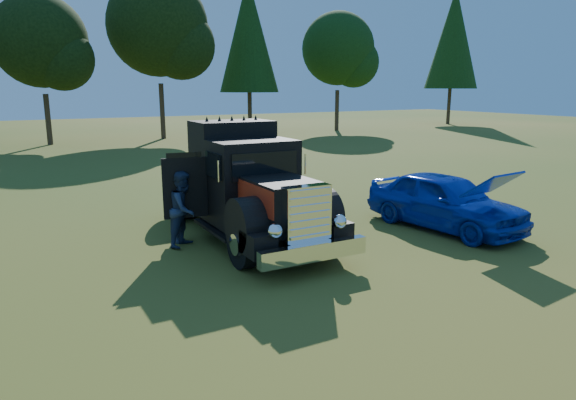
{
  "coord_description": "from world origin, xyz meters",
  "views": [
    {
      "loc": [
        -6.67,
        -9.24,
        3.88
      ],
      "look_at": [
        -0.57,
        1.84,
        1.08
      ],
      "focal_mm": 32.0,
      "sensor_mm": 36.0,
      "label": 1
    }
  ],
  "objects_px": {
    "hotrod_coupe": "(445,201)",
    "spectator_far": "(184,209)",
    "diamond_t_truck": "(246,190)",
    "spectator_near": "(179,210)"
  },
  "relations": [
    {
      "from": "hotrod_coupe",
      "to": "spectator_far",
      "type": "bearing_deg",
      "value": 164.14
    },
    {
      "from": "diamond_t_truck",
      "to": "spectator_near",
      "type": "height_order",
      "value": "diamond_t_truck"
    },
    {
      "from": "spectator_near",
      "to": "spectator_far",
      "type": "xyz_separation_m",
      "value": [
        0.03,
        -0.39,
        0.12
      ]
    },
    {
      "from": "hotrod_coupe",
      "to": "spectator_far",
      "type": "height_order",
      "value": "hotrod_coupe"
    },
    {
      "from": "diamond_t_truck",
      "to": "spectator_near",
      "type": "relative_size",
      "value": 4.36
    },
    {
      "from": "hotrod_coupe",
      "to": "spectator_near",
      "type": "xyz_separation_m",
      "value": [
        -6.86,
        2.33,
        0.03
      ]
    },
    {
      "from": "spectator_near",
      "to": "spectator_far",
      "type": "bearing_deg",
      "value": -153.89
    },
    {
      "from": "hotrod_coupe",
      "to": "spectator_near",
      "type": "distance_m",
      "value": 7.25
    },
    {
      "from": "diamond_t_truck",
      "to": "hotrod_coupe",
      "type": "bearing_deg",
      "value": -19.52
    },
    {
      "from": "spectator_near",
      "to": "diamond_t_truck",
      "type": "bearing_deg",
      "value": -84.14
    }
  ]
}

